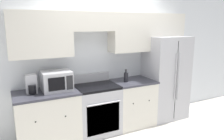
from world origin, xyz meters
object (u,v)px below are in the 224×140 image
refrigerator (164,77)px  bottle (126,77)px  oven_range (97,109)px  microwave (56,81)px

refrigerator → bottle: 0.98m
oven_range → refrigerator: 1.62m
microwave → bottle: bearing=-2.2°
refrigerator → microwave: (-2.25, -0.02, 0.19)m
microwave → bottle: (1.28, -0.05, -0.07)m
bottle → refrigerator: bearing=4.3°
oven_range → refrigerator: bearing=2.2°
oven_range → microwave: microwave is taller
microwave → refrigerator: bearing=0.6°
oven_range → microwave: (-0.68, 0.03, 0.60)m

